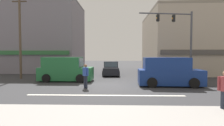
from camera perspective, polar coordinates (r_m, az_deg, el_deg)
ground_plane at (r=13.51m, az=-1.18°, el=-7.17°), size 120.00×120.00×0.00m
lane_marking_stripe at (r=10.08m, az=-2.23°, el=-10.49°), size 9.00×0.24×0.01m
building_left_block at (r=27.86m, az=-24.32°, el=7.58°), size 13.39×8.36×9.69m
building_right_corner at (r=25.99m, az=24.51°, el=5.99°), size 11.64×11.52×7.91m
street_tree at (r=21.75m, az=17.60°, el=5.66°), size 3.17×3.17×5.11m
utility_pole_near_left at (r=19.27m, az=-27.81°, el=7.60°), size 1.40×0.22×7.85m
utility_pole_far_right at (r=23.74m, az=18.43°, el=7.45°), size 1.40×0.22×8.44m
traffic_light_mast at (r=16.98m, az=21.59°, el=8.78°), size 4.85×0.80×6.20m
van_crossing_leftbound at (r=15.95m, az=-15.00°, el=-2.13°), size 4.62×2.07×2.11m
sedan_crossing_rightbound at (r=20.12m, az=-0.35°, el=-1.94°), size 2.00×4.16×1.58m
van_parked_curbside at (r=13.69m, az=17.93°, el=-2.92°), size 4.68×2.20×2.11m
pedestrian_mid_crossing at (r=12.18m, az=-8.64°, el=-3.74°), size 0.46×0.40×1.67m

